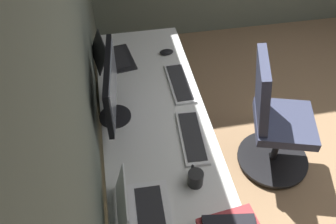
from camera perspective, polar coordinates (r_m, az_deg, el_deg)
The scene contains 11 objects.
wall_back at distance 1.57m, azimuth -15.29°, elevation 2.55°, with size 5.32×0.10×2.60m, color slate.
desk at distance 2.14m, azimuth -1.32°, elevation -5.50°, with size 2.36×0.67×0.73m.
drawer_pedestal at distance 2.73m, azimuth -3.66°, elevation -1.30°, with size 0.40×0.51×0.69m.
monitor_primary at distance 2.08m, azimuth -9.13°, elevation 3.95°, with size 0.56×0.20×0.42m.
laptop_leftmost at distance 2.66m, azimuth -9.18°, elevation 8.89°, with size 0.36×0.32×0.19m.
laptop_left at distance 1.79m, azimuth -4.72°, elevation -14.89°, with size 0.32×0.27×0.21m.
keyboard_main at distance 2.44m, azimuth 1.88°, elevation 4.68°, with size 0.42×0.14×0.02m.
keyboard_spare at distance 2.10m, azimuth 3.89°, elevation -4.00°, with size 0.43×0.17×0.02m.
mouse_main at distance 2.72m, azimuth -0.25°, elevation 9.63°, with size 0.06×0.10×0.03m, color black.
coffee_mug at distance 1.88m, azimuth 4.43°, elevation -10.54°, with size 0.12×0.08×0.09m.
office_chair at distance 2.67m, azimuth 16.69°, elevation -1.61°, with size 0.56×0.60×0.97m.
Camera 1 is at (-1.18, 1.89, 2.33)m, focal length 37.84 mm.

